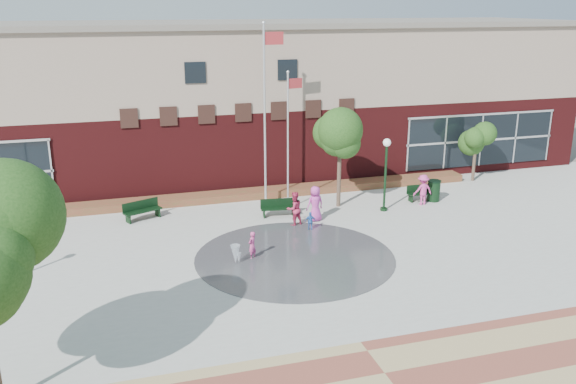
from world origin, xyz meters
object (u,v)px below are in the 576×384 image
object	(u,v)px
flagpole_left	(266,106)
child_splash	(252,245)
flagpole_right	(289,134)
trash_can	(434,191)
bench_left	(143,214)

from	to	relation	value
flagpole_left	child_splash	size ratio (longest dim) A/B	7.88
flagpole_right	trash_can	world-z (taller)	flagpole_right
bench_left	trash_can	distance (m)	15.31
bench_left	child_splash	size ratio (longest dim) A/B	1.64
flagpole_left	bench_left	world-z (taller)	flagpole_left
flagpole_right	bench_left	bearing A→B (deg)	163.51
flagpole_right	flagpole_left	bearing A→B (deg)	119.22
flagpole_left	trash_can	size ratio (longest dim) A/B	8.09
child_splash	bench_left	bearing A→B (deg)	-99.55
flagpole_left	child_splash	xyz separation A→B (m)	(-2.39, -6.75, -4.64)
trash_can	child_splash	bearing A→B (deg)	-156.96
bench_left	flagpole_right	bearing A→B (deg)	-26.46
bench_left	child_splash	world-z (taller)	child_splash
flagpole_right	child_splash	world-z (taller)	flagpole_right
flagpole_right	child_splash	xyz separation A→B (m)	(-3.31, -5.74, -3.38)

